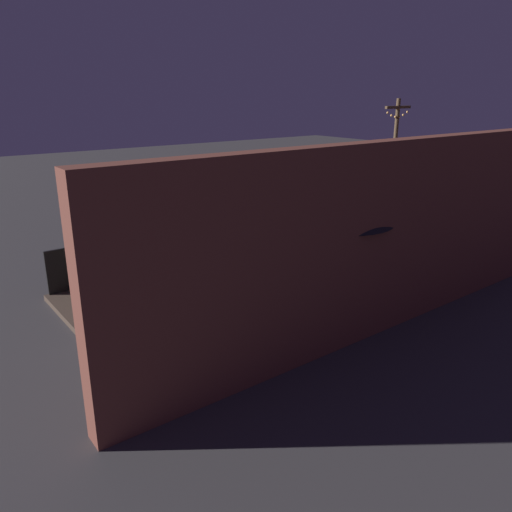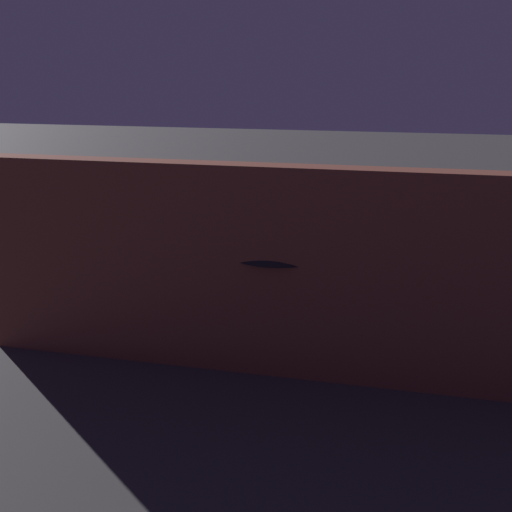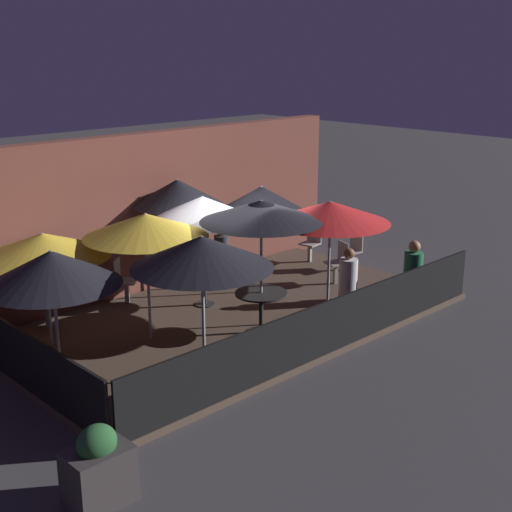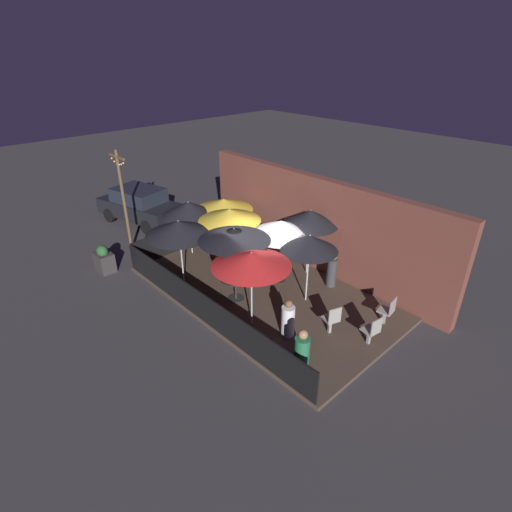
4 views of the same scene
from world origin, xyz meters
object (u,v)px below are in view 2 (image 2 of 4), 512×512
patio_umbrella_7 (504,223)px  dining_table_0 (315,255)px  patio_umbrella_0 (318,183)px  patio_umbrella_8 (277,231)px  patron_0 (179,236)px  patio_umbrella_5 (491,243)px  patron_2 (216,251)px  patio_chair_4 (104,289)px  patio_umbrella_6 (400,210)px  dining_table_1 (298,288)px  patio_chair_0 (355,329)px  patio_umbrella_2 (230,211)px  patron_1 (215,308)px  patio_chair_2 (468,336)px  patio_umbrella_4 (263,182)px  patio_chair_3 (120,267)px  patio_chair_1 (170,263)px  patio_umbrella_3 (407,189)px  planter_box (511,248)px  patio_umbrella_1 (300,219)px

patio_umbrella_7 → dining_table_0: patio_umbrella_7 is taller
patio_umbrella_0 → patio_umbrella_8: patio_umbrella_0 is taller
patron_0 → patio_umbrella_5: bearing=-119.7°
patio_umbrella_0 → patio_umbrella_7: patio_umbrella_0 is taller
patron_2 → patio_chair_4: bearing=35.4°
patio_umbrella_6 → dining_table_1: (1.81, 0.65, -1.49)m
patio_umbrella_7 → patio_chair_0: (2.68, 2.23, -1.34)m
patio_umbrella_2 → patron_1: size_ratio=1.84×
dining_table_0 → patio_umbrella_2: bearing=45.4°
patio_umbrella_5 → patron_1: (4.64, 0.80, -1.27)m
patio_chair_0 → patio_umbrella_6: bearing=-62.2°
dining_table_1 → patio_umbrella_2: bearing=-9.2°
patio_umbrella_8 → patron_2: size_ratio=2.07×
patio_chair_0 → patio_chair_2: patio_chair_2 is taller
patio_chair_2 → patio_chair_0: bearing=24.0°
patio_umbrella_6 → dining_table_0: bearing=-35.5°
patio_umbrella_4 → patron_0: 2.76m
patio_umbrella_4 → patio_chair_4: size_ratio=2.57×
patron_0 → patio_chair_3: bearing=156.8°
patio_chair_1 → patron_0: patron_0 is taller
patio_umbrella_4 → patio_umbrella_5: size_ratio=1.04×
patio_chair_2 → patio_chair_3: (6.90, -1.77, -0.04)m
patio_umbrella_3 → patio_chair_1: size_ratio=2.49×
patio_umbrella_6 → patio_chair_1: (4.78, -0.35, -1.58)m
patio_chair_1 → planter_box: (-7.94, -3.00, -0.17)m
patio_umbrella_6 → planter_box: (-3.15, -3.35, -1.75)m
patio_umbrella_5 → patio_umbrella_6: size_ratio=0.98×
patio_umbrella_1 → patio_umbrella_4: 2.55m
patio_umbrella_5 → patio_chair_1: size_ratio=2.41×
patio_chair_3 → patron_2: size_ratio=0.79×
patio_umbrella_8 → patio_chair_2: patio_umbrella_8 is taller
patio_umbrella_8 → patio_chair_0: bearing=175.1°
patio_umbrella_4 → patron_0: size_ratio=1.89×
patio_umbrella_2 → patio_umbrella_7: size_ratio=1.08×
patio_chair_3 → patron_1: patron_1 is taller
patio_umbrella_3 → patron_2: bearing=7.7°
patio_chair_1 → patron_1: size_ratio=0.75×
dining_table_0 → patio_chair_1: 3.26m
patio_umbrella_3 → patio_umbrella_5: bearing=112.8°
patio_umbrella_6 → patron_1: bearing=28.0°
patio_chair_4 → dining_table_0: bearing=22.6°
patio_umbrella_0 → patio_umbrella_1: (0.18, 1.81, -0.27)m
patio_umbrella_3 → patio_chair_2: bearing=102.4°
patio_umbrella_3 → dining_table_0: 2.50m
patio_umbrella_4 → patio_umbrella_6: (-2.91, 1.65, -0.04)m
patio_umbrella_4 → dining_table_1: patio_umbrella_4 is taller
patio_umbrella_8 → patron_2: patio_umbrella_8 is taller
patio_umbrella_3 → patron_1: patio_umbrella_3 is taller
patio_umbrella_2 → patio_chair_1: (1.59, -0.78, -1.51)m
patio_umbrella_5 → patio_chair_4: (7.06, 0.27, -1.35)m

